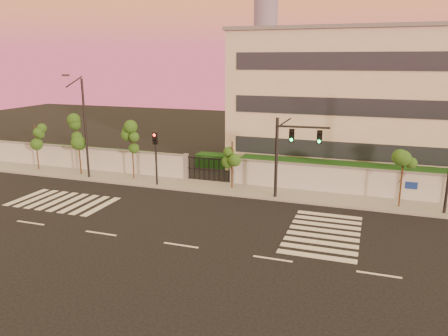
{
  "coord_description": "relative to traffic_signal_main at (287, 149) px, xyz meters",
  "views": [
    {
      "loc": [
        9.23,
        -19.64,
        9.66
      ],
      "look_at": [
        0.36,
        6.0,
        2.87
      ],
      "focal_mm": 35.0,
      "sensor_mm": 36.0,
      "label": 1
    }
  ],
  "objects": [
    {
      "name": "ground",
      "position": [
        -3.71,
        -9.56,
        -3.66
      ],
      "size": [
        120.0,
        120.0,
        0.0
      ],
      "primitive_type": "plane",
      "color": "black",
      "rests_on": "ground"
    },
    {
      "name": "traffic_signal_secondary",
      "position": [
        -10.12,
        -0.01,
        -0.88
      ],
      "size": [
        0.34,
        0.34,
        4.38
      ],
      "rotation": [
        0.0,
        0.0,
        -0.23
      ],
      "color": "black",
      "rests_on": "ground"
    },
    {
      "name": "perimeter_wall",
      "position": [
        -3.61,
        2.44,
        -2.59
      ],
      "size": [
        60.0,
        0.36,
        2.2
      ],
      "color": "#B0B3B8",
      "rests_on": "ground"
    },
    {
      "name": "sidewalk",
      "position": [
        -3.71,
        0.94,
        -3.58
      ],
      "size": [
        60.0,
        3.0,
        0.15
      ],
      "primitive_type": "cube",
      "color": "gray",
      "rests_on": "ground"
    },
    {
      "name": "institutional_building",
      "position": [
        5.29,
        12.43,
        2.5
      ],
      "size": [
        24.4,
        12.4,
        12.25
      ],
      "color": "beige",
      "rests_on": "ground"
    },
    {
      "name": "street_tree_e",
      "position": [
        7.53,
        0.62,
        -0.83
      ],
      "size": [
        1.35,
        1.07,
        3.84
      ],
      "color": "#382314",
      "rests_on": "ground"
    },
    {
      "name": "hedge_row",
      "position": [
        -2.54,
        5.18,
        -2.84
      ],
      "size": [
        41.0,
        4.25,
        1.8
      ],
      "color": "#163811",
      "rests_on": "ground"
    },
    {
      "name": "street_tree_b",
      "position": [
        -17.68,
        0.74,
        0.06
      ],
      "size": [
        1.51,
        1.21,
        5.05
      ],
      "color": "#382314",
      "rests_on": "ground"
    },
    {
      "name": "streetlight_west",
      "position": [
        -16.5,
        -0.03,
        0.97
      ],
      "size": [
        0.51,
        2.06,
        8.56
      ],
      "color": "black",
      "rests_on": "ground"
    },
    {
      "name": "street_tree_d",
      "position": [
        -4.29,
        1.08,
        -0.91
      ],
      "size": [
        1.45,
        1.15,
        3.72
      ],
      "color": "#382314",
      "rests_on": "ground"
    },
    {
      "name": "traffic_signal_main",
      "position": [
        0.0,
        0.0,
        0.0
      ],
      "size": [
        3.66,
        0.45,
        5.78
      ],
      "rotation": [
        0.0,
        0.0,
        0.07
      ],
      "color": "black",
      "rests_on": "ground"
    },
    {
      "name": "road_markings",
      "position": [
        -5.29,
        -5.8,
        -3.65
      ],
      "size": [
        57.0,
        7.62,
        0.02
      ],
      "color": "silver",
      "rests_on": "ground"
    },
    {
      "name": "street_tree_a",
      "position": [
        -22.31,
        0.93,
        -0.65
      ],
      "size": [
        1.3,
        1.04,
        4.08
      ],
      "color": "#382314",
      "rests_on": "ground"
    },
    {
      "name": "street_tree_c",
      "position": [
        -12.73,
        1.0,
        -0.14
      ],
      "size": [
        1.34,
        1.07,
        4.78
      ],
      "color": "#382314",
      "rests_on": "ground"
    }
  ]
}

